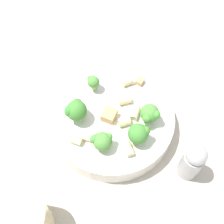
{
  "coord_description": "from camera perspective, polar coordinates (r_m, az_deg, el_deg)",
  "views": [
    {
      "loc": [
        0.18,
        -0.21,
        0.5
      ],
      "look_at": [
        0.0,
        0.0,
        0.05
      ],
      "focal_mm": 45.0,
      "sensor_mm": 36.0,
      "label": 1
    }
  ],
  "objects": [
    {
      "name": "broccoli_floret_0",
      "position": [
        0.49,
        5.51,
        -4.37
      ],
      "size": [
        0.04,
        0.04,
        0.04
      ],
      "color": "#84AD60",
      "rests_on": "pasta_bowl"
    },
    {
      "name": "rigatoni_2",
      "position": [
        0.53,
        4.73,
        -0.1
      ],
      "size": [
        0.03,
        0.03,
        0.02
      ],
      "primitive_type": "cylinder",
      "rotation": [
        1.57,
        0.0,
        0.42
      ],
      "color": "beige",
      "rests_on": "pasta_bowl"
    },
    {
      "name": "rigatoni_0",
      "position": [
        0.49,
        3.38,
        -7.52
      ],
      "size": [
        0.03,
        0.02,
        0.01
      ],
      "primitive_type": "cylinder",
      "rotation": [
        1.57,
        0.0,
        1.05
      ],
      "color": "beige",
      "rests_on": "pasta_bowl"
    },
    {
      "name": "rigatoni_6",
      "position": [
        0.54,
        2.95,
        2.2
      ],
      "size": [
        0.03,
        0.03,
        0.02
      ],
      "primitive_type": "cylinder",
      "rotation": [
        1.57,
        0.0,
        2.54
      ],
      "color": "beige",
      "rests_on": "pasta_bowl"
    },
    {
      "name": "chicken_chunk_1",
      "position": [
        0.52,
        -0.45,
        -0.72
      ],
      "size": [
        0.03,
        0.03,
        0.02
      ],
      "primitive_type": "cube",
      "rotation": [
        0.0,
        0.0,
        1.88
      ],
      "color": "tan",
      "rests_on": "pasta_bowl"
    },
    {
      "name": "broccoli_floret_1",
      "position": [
        0.51,
        -7.4,
        0.42
      ],
      "size": [
        0.04,
        0.04,
        0.05
      ],
      "color": "#93B766",
      "rests_on": "pasta_bowl"
    },
    {
      "name": "rigatoni_4",
      "position": [
        0.52,
        2.27,
        -2.24
      ],
      "size": [
        0.03,
        0.03,
        0.02
      ],
      "primitive_type": "cylinder",
      "rotation": [
        1.57,
        0.0,
        2.6
      ],
      "color": "beige",
      "rests_on": "pasta_bowl"
    },
    {
      "name": "broccoli_floret_4",
      "position": [
        0.51,
        7.73,
        -0.34
      ],
      "size": [
        0.04,
        0.04,
        0.04
      ],
      "color": "#9EC175",
      "rests_on": "pasta_bowl"
    },
    {
      "name": "pepper_shaker",
      "position": [
        0.51,
        16.02,
        -9.62
      ],
      "size": [
        0.04,
        0.04,
        0.09
      ],
      "color": "#B2B2B7",
      "rests_on": "ground_plane"
    },
    {
      "name": "chicken_chunk_0",
      "position": [
        0.57,
        5.7,
        6.2
      ],
      "size": [
        0.02,
        0.02,
        0.01
      ],
      "primitive_type": "cube",
      "rotation": [
        0.0,
        0.0,
        1.76
      ],
      "color": "tan",
      "rests_on": "pasta_bowl"
    },
    {
      "name": "broccoli_floret_2",
      "position": [
        0.48,
        -2.1,
        -5.87
      ],
      "size": [
        0.04,
        0.04,
        0.04
      ],
      "color": "#93B766",
      "rests_on": "pasta_bowl"
    },
    {
      "name": "ground_plane",
      "position": [
        0.57,
        -0.0,
        -2.71
      ],
      "size": [
        2.0,
        2.0,
        0.0
      ],
      "primitive_type": "plane",
      "color": "#BCB29E"
    },
    {
      "name": "pasta_bowl",
      "position": [
        0.55,
        -0.0,
        -1.51
      ],
      "size": [
        0.24,
        0.24,
        0.04
      ],
      "color": "silver",
      "rests_on": "ground_plane"
    },
    {
      "name": "drinking_glass",
      "position": [
        0.49,
        -17.03,
        -20.78
      ],
      "size": [
        0.08,
        0.08,
        0.09
      ],
      "color": "beige",
      "rests_on": "ground_plane"
    },
    {
      "name": "rigatoni_1",
      "position": [
        0.5,
        -7.28,
        -5.73
      ],
      "size": [
        0.02,
        0.02,
        0.01
      ],
      "primitive_type": "cylinder",
      "rotation": [
        1.57,
        0.0,
        1.95
      ],
      "color": "beige",
      "rests_on": "pasta_bowl"
    },
    {
      "name": "broccoli_floret_3",
      "position": [
        0.55,
        -3.83,
        6.16
      ],
      "size": [
        0.03,
        0.02,
        0.04
      ],
      "color": "#9EC175",
      "rests_on": "pasta_bowl"
    },
    {
      "name": "rigatoni_3",
      "position": [
        0.5,
        -4.74,
        -5.34
      ],
      "size": [
        0.03,
        0.02,
        0.01
      ],
      "primitive_type": "cylinder",
      "rotation": [
        1.57,
        0.0,
        1.97
      ],
      "color": "beige",
      "rests_on": "pasta_bowl"
    },
    {
      "name": "rigatoni_5",
      "position": [
        0.57,
        3.08,
        6.25
      ],
      "size": [
        0.02,
        0.03,
        0.02
      ],
      "primitive_type": "cylinder",
      "rotation": [
        1.57,
        0.0,
        2.73
      ],
      "color": "beige",
      "rests_on": "pasta_bowl"
    }
  ]
}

